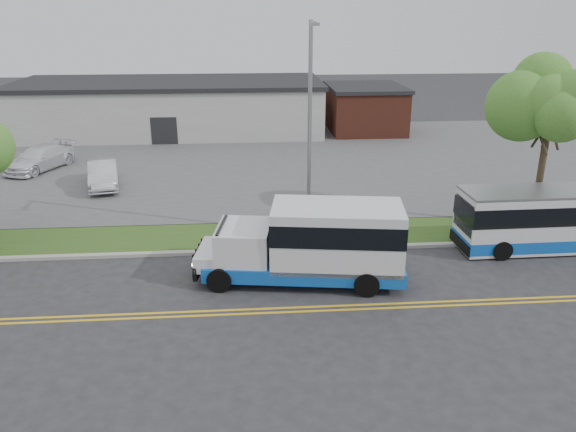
{
  "coord_description": "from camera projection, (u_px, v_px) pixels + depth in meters",
  "views": [
    {
      "loc": [
        0.12,
        -21.4,
        10.05
      ],
      "look_at": [
        1.93,
        1.25,
        1.6
      ],
      "focal_mm": 35.0,
      "sensor_mm": 36.0,
      "label": 1
    }
  ],
  "objects": [
    {
      "name": "transit_bus",
      "position": [
        569.0,
        218.0,
        24.63
      ],
      "size": [
        9.8,
        2.47,
        2.71
      ],
      "rotation": [
        0.0,
        0.0,
        0.01
      ],
      "color": "silver",
      "rests_on": "ground"
    },
    {
      "name": "streetlight_near",
      "position": [
        310.0,
        126.0,
        24.43
      ],
      "size": [
        0.35,
        1.53,
        9.5
      ],
      "color": "gray",
      "rests_on": "verge"
    },
    {
      "name": "parked_car_a",
      "position": [
        103.0,
        174.0,
        32.97
      ],
      "size": [
        2.59,
        4.87,
        1.53
      ],
      "primitive_type": "imported",
      "rotation": [
        0.0,
        0.0,
        0.22
      ],
      "color": "#BBBDC3",
      "rests_on": "parking_lot"
    },
    {
      "name": "ground",
      "position": [
        245.0,
        263.0,
        23.48
      ],
      "size": [
        140.0,
        140.0,
        0.0
      ],
      "primitive_type": "plane",
      "color": "#28282B",
      "rests_on": "ground"
    },
    {
      "name": "lane_line_south",
      "position": [
        245.0,
        314.0,
        19.61
      ],
      "size": [
        70.0,
        0.12,
        0.01
      ],
      "primitive_type": "cube",
      "color": "gold",
      "rests_on": "ground"
    },
    {
      "name": "parking_lot",
      "position": [
        243.0,
        160.0,
        39.35
      ],
      "size": [
        80.0,
        25.0,
        0.1
      ],
      "primitive_type": "cube",
      "color": "#4C4C4F",
      "rests_on": "ground"
    },
    {
      "name": "shuttle_bus",
      "position": [
        316.0,
        241.0,
        21.52
      ],
      "size": [
        8.3,
        3.7,
        3.08
      ],
      "rotation": [
        0.0,
        0.0,
        -0.14
      ],
      "color": "#1050B1",
      "rests_on": "ground"
    },
    {
      "name": "lane_line_north",
      "position": [
        245.0,
        310.0,
        19.89
      ],
      "size": [
        70.0,
        0.12,
        0.01
      ],
      "primitive_type": "cube",
      "color": "gold",
      "rests_on": "ground"
    },
    {
      "name": "verge",
      "position": [
        244.0,
        236.0,
        26.18
      ],
      "size": [
        80.0,
        3.3,
        0.1
      ],
      "primitive_type": "cube",
      "color": "#28511B",
      "rests_on": "ground"
    },
    {
      "name": "commercial_building",
      "position": [
        171.0,
        107.0,
        47.5
      ],
      "size": [
        25.4,
        10.4,
        4.35
      ],
      "color": "#9E9E99",
      "rests_on": "ground"
    },
    {
      "name": "tree_east",
      "position": [
        553.0,
        99.0,
        25.17
      ],
      "size": [
        5.2,
        5.2,
        8.33
      ],
      "color": "#382D1E",
      "rests_on": "verge"
    },
    {
      "name": "brick_wing",
      "position": [
        365.0,
        109.0,
        47.88
      ],
      "size": [
        6.3,
        7.3,
        3.9
      ],
      "color": "brown",
      "rests_on": "ground"
    },
    {
      "name": "curb",
      "position": [
        244.0,
        251.0,
        24.49
      ],
      "size": [
        80.0,
        0.3,
        0.15
      ],
      "primitive_type": "cube",
      "color": "#9E9B93",
      "rests_on": "ground"
    },
    {
      "name": "parked_car_b",
      "position": [
        40.0,
        158.0,
        36.54
      ],
      "size": [
        4.02,
        5.65,
        1.52
      ],
      "primitive_type": "imported",
      "rotation": [
        0.0,
        0.0,
        -0.41
      ],
      "color": "white",
      "rests_on": "parking_lot"
    }
  ]
}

